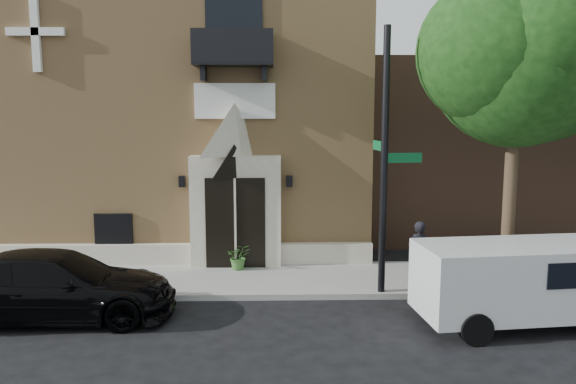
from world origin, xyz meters
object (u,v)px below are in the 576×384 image
at_px(cargo_van, 529,280).
at_px(pedestrian_near, 418,252).
at_px(street_sign, 385,162).
at_px(black_sedan, 56,286).
at_px(fire_hydrant, 442,275).

xyz_separation_m(cargo_van, pedestrian_near, (-1.74, 2.60, -0.04)).
height_order(street_sign, pedestrian_near, street_sign).
distance_m(black_sedan, pedestrian_near, 8.81).
xyz_separation_m(street_sign, pedestrian_near, (1.05, 0.63, -2.43)).
relative_size(black_sedan, pedestrian_near, 3.17).
xyz_separation_m(black_sedan, pedestrian_near, (8.59, 1.94, 0.22)).
relative_size(cargo_van, fire_hydrant, 5.67).
relative_size(fire_hydrant, pedestrian_near, 0.49).
bearing_deg(street_sign, fire_hydrant, -4.76).
distance_m(fire_hydrant, pedestrian_near, 0.87).
bearing_deg(fire_hydrant, cargo_van, -57.46).
bearing_deg(pedestrian_near, street_sign, 9.27).
bearing_deg(fire_hydrant, black_sedan, -171.57).
xyz_separation_m(cargo_van, fire_hydrant, (-1.28, 2.00, -0.46)).
xyz_separation_m(fire_hydrant, pedestrian_near, (-0.47, 0.59, 0.42)).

